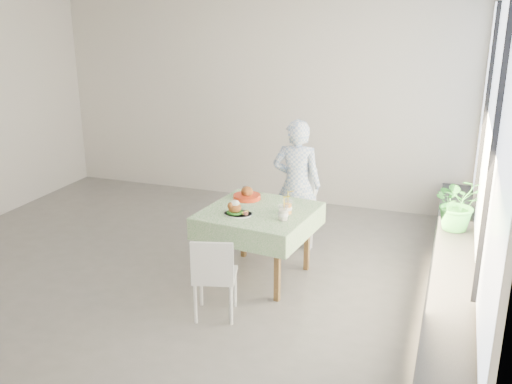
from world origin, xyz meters
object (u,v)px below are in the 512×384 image
at_px(diner, 297,185).
at_px(cafe_table, 259,236).
at_px(chair_far, 289,223).
at_px(potted_plant, 459,203).
at_px(chair_near, 215,291).
at_px(main_dish, 236,210).
at_px(juice_cup_orange, 287,207).

bearing_deg(diner, cafe_table, 75.49).
height_order(chair_far, potted_plant, potted_plant).
relative_size(chair_far, chair_near, 1.23).
bearing_deg(chair_far, potted_plant, -2.62).
height_order(cafe_table, potted_plant, potted_plant).
xyz_separation_m(cafe_table, diner, (0.15, 0.88, 0.30)).
xyz_separation_m(cafe_table, potted_plant, (1.89, 0.76, 0.33)).
relative_size(chair_near, main_dish, 2.71).
distance_m(chair_near, diner, 1.84).
bearing_deg(cafe_table, chair_far, 85.34).
distance_m(chair_near, potted_plant, 2.64).
relative_size(main_dish, juice_cup_orange, 1.03).
distance_m(cafe_table, juice_cup_orange, 0.46).
relative_size(chair_far, juice_cup_orange, 3.43).
xyz_separation_m(chair_near, main_dish, (-0.05, 0.67, 0.55)).
distance_m(diner, main_dish, 1.12).
bearing_deg(potted_plant, juice_cup_orange, -154.10).
xyz_separation_m(main_dish, juice_cup_orange, (0.46, 0.19, 0.02)).
xyz_separation_m(main_dish, potted_plant, (2.06, 0.96, -0.00)).
distance_m(cafe_table, main_dish, 0.42).
xyz_separation_m(juice_cup_orange, potted_plant, (1.59, 0.77, -0.02)).
bearing_deg(juice_cup_orange, main_dish, -157.60).
xyz_separation_m(cafe_table, chair_far, (0.07, 0.84, -0.16)).
relative_size(cafe_table, potted_plant, 2.02).
distance_m(main_dish, potted_plant, 2.27).
xyz_separation_m(diner, juice_cup_orange, (0.15, -0.89, 0.05)).
distance_m(chair_far, potted_plant, 1.89).
distance_m(cafe_table, potted_plant, 2.07).
bearing_deg(potted_plant, chair_far, 177.38).
distance_m(chair_far, diner, 0.47).
relative_size(main_dish, potted_plant, 0.51).
relative_size(diner, main_dish, 5.25).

